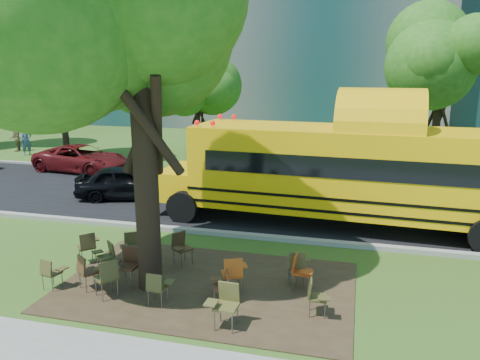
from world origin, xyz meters
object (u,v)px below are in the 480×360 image
(chair_9, at_px, (107,254))
(main_tree, at_px, (138,16))
(chair_2, at_px, (108,274))
(chair_8, at_px, (88,244))
(chair_6, at_px, (223,284))
(chair_14, at_px, (131,244))
(school_bus, at_px, (372,172))
(chair_5, at_px, (226,301))
(pedestrian_b, at_px, (15,138))
(chair_4, at_px, (158,285))
(bg_car_red, at_px, (82,159))
(chair_7, at_px, (315,295))
(chair_11, at_px, (234,271))
(chair_1, at_px, (87,269))
(chair_0, at_px, (51,271))
(chair_3, at_px, (127,262))
(chair_10, at_px, (181,245))
(black_car, at_px, (127,183))
(chair_13, at_px, (298,264))
(chair_12, at_px, (300,269))

(chair_9, bearing_deg, main_tree, -161.47)
(chair_2, bearing_deg, chair_8, 80.15)
(chair_2, relative_size, chair_6, 1.23)
(chair_8, xyz_separation_m, chair_14, (1.07, 0.39, -0.04))
(school_bus, relative_size, chair_9, 17.10)
(chair_5, height_order, pedestrian_b, pedestrian_b)
(main_tree, distance_m, chair_4, 5.82)
(bg_car_red, height_order, pedestrian_b, pedestrian_b)
(chair_7, height_order, chair_9, chair_7)
(main_tree, height_order, bg_car_red, main_tree)
(chair_8, relative_size, chair_11, 0.93)
(chair_11, bearing_deg, chair_8, 144.64)
(chair_1, xyz_separation_m, chair_4, (1.92, -0.29, -0.04))
(chair_1, xyz_separation_m, chair_2, (0.67, -0.22, 0.04))
(chair_8, distance_m, pedestrian_b, 20.28)
(chair_2, bearing_deg, chair_14, 50.09)
(chair_0, height_order, chair_11, chair_11)
(chair_7, bearing_deg, chair_2, -91.25)
(chair_3, bearing_deg, pedestrian_b, -42.52)
(chair_9, bearing_deg, chair_11, -147.05)
(chair_7, bearing_deg, chair_0, -92.64)
(school_bus, xyz_separation_m, chair_10, (-4.94, -4.36, -1.35))
(pedestrian_b, bearing_deg, chair_4, 16.59)
(chair_7, bearing_deg, chair_3, -100.42)
(main_tree, distance_m, chair_2, 5.74)
(school_bus, bearing_deg, chair_5, -109.10)
(school_bus, distance_m, black_car, 9.58)
(chair_10, bearing_deg, chair_14, -51.30)
(school_bus, relative_size, pedestrian_b, 7.73)
(bg_car_red, bearing_deg, chair_4, -134.38)
(chair_10, height_order, bg_car_red, bg_car_red)
(chair_0, relative_size, pedestrian_b, 0.44)
(chair_9, xyz_separation_m, chair_13, (4.90, 0.48, 0.05))
(chair_0, height_order, bg_car_red, bg_car_red)
(chair_3, height_order, chair_6, chair_3)
(chair_12, xyz_separation_m, chair_13, (-0.09, 0.28, -0.00))
(chair_9, bearing_deg, chair_2, 160.70)
(chair_4, relative_size, black_car, 0.20)
(chair_1, distance_m, chair_7, 5.35)
(main_tree, height_order, chair_2, main_tree)
(chair_9, xyz_separation_m, chair_14, (0.31, 0.74, 0.01))
(chair_3, relative_size, chair_14, 1.18)
(chair_2, xyz_separation_m, chair_5, (2.95, -0.54, 0.00))
(chair_12, height_order, bg_car_red, bg_car_red)
(main_tree, bearing_deg, chair_11, 4.53)
(chair_8, bearing_deg, chair_13, -43.79)
(school_bus, height_order, chair_1, school_bus)
(chair_9, bearing_deg, pedestrian_b, -5.01)
(chair_5, xyz_separation_m, chair_14, (-3.43, 2.58, -0.08))
(main_tree, bearing_deg, chair_3, 178.31)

